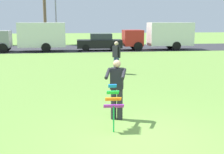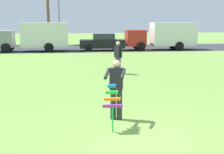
% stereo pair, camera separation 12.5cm
% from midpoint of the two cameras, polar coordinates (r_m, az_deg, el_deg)
% --- Properties ---
extents(ground_plane, '(120.00, 120.00, 0.00)m').
position_cam_midpoint_polar(ground_plane, '(7.27, 5.80, -11.73)').
color(ground_plane, olive).
extents(road_strip, '(120.00, 8.00, 0.01)m').
position_cam_midpoint_polar(road_strip, '(30.04, -4.08, 5.66)').
color(road_strip, '#2D2D33').
rests_on(road_strip, ground).
extents(person_kite_flyer, '(0.67, 0.75, 1.73)m').
position_cam_midpoint_polar(person_kite_flyer, '(8.21, 1.27, -2.04)').
color(person_kite_flyer, '#26262B').
rests_on(person_kite_flyer, ground).
extents(kite_held, '(0.52, 0.65, 1.16)m').
position_cam_midpoint_polar(kite_held, '(7.47, 0.53, -4.68)').
color(kite_held, blue).
rests_on(kite_held, ground).
extents(parked_truck_grey_van, '(6.76, 2.27, 2.62)m').
position_cam_midpoint_polar(parked_truck_grey_van, '(27.74, -14.60, 7.80)').
color(parked_truck_grey_van, gray).
rests_on(parked_truck_grey_van, ground).
extents(parked_car_black, '(4.25, 1.94, 1.60)m').
position_cam_midpoint_polar(parked_car_black, '(27.66, -1.75, 6.82)').
color(parked_car_black, black).
rests_on(parked_car_black, ground).
extents(parked_truck_red_cab, '(6.70, 2.13, 2.62)m').
position_cam_midpoint_polar(parked_truck_red_cab, '(28.81, 10.41, 8.08)').
color(parked_truck_red_cab, '#B2231E').
rests_on(parked_truck_red_cab, ground).
extents(streetlight_pole, '(0.24, 1.65, 7.00)m').
position_cam_midpoint_polar(streetlight_pole, '(34.92, -10.27, 12.82)').
color(streetlight_pole, '#9E9EA3').
rests_on(streetlight_pole, ground).
extents(person_walker_near, '(0.39, 0.47, 1.73)m').
position_cam_midpoint_polar(person_walker_near, '(15.43, 1.42, 4.05)').
color(person_walker_near, '#384772').
rests_on(person_walker_near, ground).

